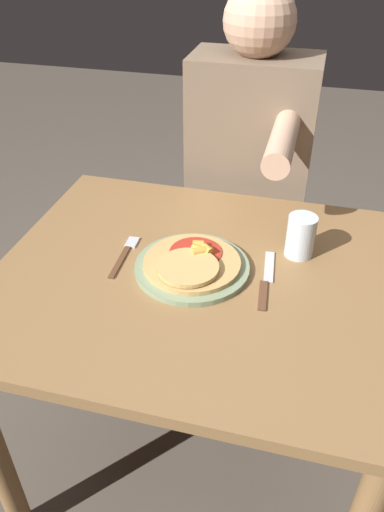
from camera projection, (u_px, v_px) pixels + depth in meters
name	position (u px, v px, depth m)	size (l,w,h in m)	color
ground_plane	(197.00, 453.00, 1.61)	(8.00, 8.00, 0.00)	brown
dining_table	(198.00, 313.00, 1.25)	(0.97, 0.81, 0.73)	olive
plate	(192.00, 267.00, 1.19)	(0.27, 0.27, 0.01)	gray
pizza	(192.00, 263.00, 1.17)	(0.23, 0.23, 0.04)	tan
fork	(125.00, 254.00, 1.24)	(0.03, 0.18, 0.00)	brown
knife	(266.00, 280.00, 1.15)	(0.03, 0.22, 0.00)	brown
drinking_glass	(301.00, 236.00, 1.21)	(0.07, 0.07, 0.11)	silver
person_diner	(250.00, 163.00, 1.62)	(0.38, 0.52, 1.28)	#2D2D38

